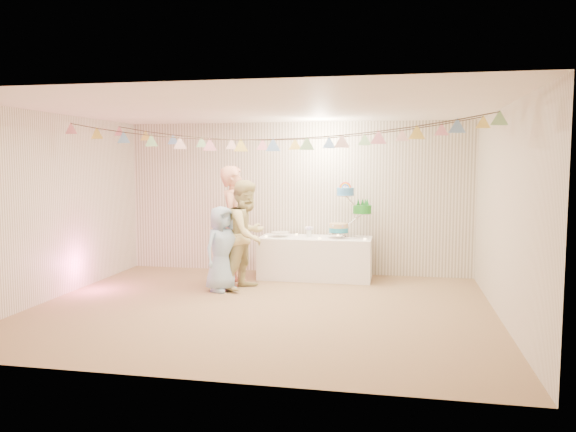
% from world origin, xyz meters
% --- Properties ---
extents(floor, '(6.00, 6.00, 0.00)m').
position_xyz_m(floor, '(0.00, 0.00, 0.00)').
color(floor, olive).
rests_on(floor, ground).
extents(ceiling, '(6.00, 6.00, 0.00)m').
position_xyz_m(ceiling, '(0.00, 0.00, 2.60)').
color(ceiling, white).
rests_on(ceiling, ground).
extents(back_wall, '(6.00, 6.00, 0.00)m').
position_xyz_m(back_wall, '(0.00, 2.50, 1.30)').
color(back_wall, silver).
rests_on(back_wall, ground).
extents(front_wall, '(6.00, 6.00, 0.00)m').
position_xyz_m(front_wall, '(0.00, -2.50, 1.30)').
color(front_wall, silver).
rests_on(front_wall, ground).
extents(left_wall, '(5.00, 5.00, 0.00)m').
position_xyz_m(left_wall, '(-3.00, 0.00, 1.30)').
color(left_wall, silver).
rests_on(left_wall, ground).
extents(right_wall, '(5.00, 5.00, 0.00)m').
position_xyz_m(right_wall, '(3.00, 0.00, 1.30)').
color(right_wall, silver).
rests_on(right_wall, ground).
extents(table, '(1.83, 0.73, 0.69)m').
position_xyz_m(table, '(0.42, 2.03, 0.34)').
color(table, white).
rests_on(table, floor).
extents(cake_stand, '(0.76, 0.45, 0.85)m').
position_xyz_m(cake_stand, '(0.97, 2.08, 1.17)').
color(cake_stand, silver).
rests_on(cake_stand, table).
extents(cake_bottom, '(0.31, 0.31, 0.15)m').
position_xyz_m(cake_bottom, '(0.82, 2.02, 0.84)').
color(cake_bottom, teal).
rests_on(cake_bottom, cake_stand).
extents(cake_middle, '(0.27, 0.27, 0.22)m').
position_xyz_m(cake_middle, '(1.15, 2.17, 1.11)').
color(cake_middle, '#1C8221').
rests_on(cake_middle, cake_stand).
extents(cake_top_tier, '(0.25, 0.25, 0.19)m').
position_xyz_m(cake_top_tier, '(0.91, 2.05, 1.38)').
color(cake_top_tier, '#4087C9').
rests_on(cake_top_tier, cake_stand).
extents(platter, '(0.30, 0.30, 0.02)m').
position_xyz_m(platter, '(-0.16, 1.98, 0.76)').
color(platter, white).
rests_on(platter, table).
extents(posy, '(0.15, 0.15, 0.18)m').
position_xyz_m(posy, '(0.30, 2.08, 0.84)').
color(posy, white).
rests_on(posy, table).
extents(person_adult_a, '(0.46, 0.69, 1.86)m').
position_xyz_m(person_adult_a, '(-0.77, 1.39, 0.93)').
color(person_adult_a, tan).
rests_on(person_adult_a, floor).
extents(person_adult_b, '(0.84, 0.95, 1.65)m').
position_xyz_m(person_adult_b, '(-0.49, 1.08, 0.83)').
color(person_adult_b, '#D0C280').
rests_on(person_adult_b, floor).
extents(person_child, '(0.66, 0.74, 1.27)m').
position_xyz_m(person_child, '(-0.82, 0.86, 0.64)').
color(person_child, '#91B1CD').
rests_on(person_child, floor).
extents(bunting_back, '(5.60, 1.10, 0.40)m').
position_xyz_m(bunting_back, '(0.00, 1.10, 2.35)').
color(bunting_back, pink).
rests_on(bunting_back, ceiling).
extents(bunting_front, '(5.60, 0.90, 0.36)m').
position_xyz_m(bunting_front, '(0.00, -0.20, 2.32)').
color(bunting_front, '#72A5E5').
rests_on(bunting_front, ceiling).
extents(tealight_0, '(0.04, 0.04, 0.03)m').
position_xyz_m(tealight_0, '(-0.38, 1.88, 0.70)').
color(tealight_0, '#FFD88C').
rests_on(tealight_0, table).
extents(tealight_1, '(0.04, 0.04, 0.03)m').
position_xyz_m(tealight_1, '(0.07, 2.21, 0.70)').
color(tealight_1, '#FFD88C').
rests_on(tealight_1, table).
extents(tealight_2, '(0.04, 0.04, 0.03)m').
position_xyz_m(tealight_2, '(0.52, 1.81, 0.70)').
color(tealight_2, '#FFD88C').
rests_on(tealight_2, table).
extents(tealight_3, '(0.04, 0.04, 0.03)m').
position_xyz_m(tealight_3, '(0.77, 2.25, 0.70)').
color(tealight_3, '#FFD88C').
rests_on(tealight_3, table).
extents(tealight_4, '(0.04, 0.04, 0.03)m').
position_xyz_m(tealight_4, '(1.24, 1.85, 0.70)').
color(tealight_4, '#FFD88C').
rests_on(tealight_4, table).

